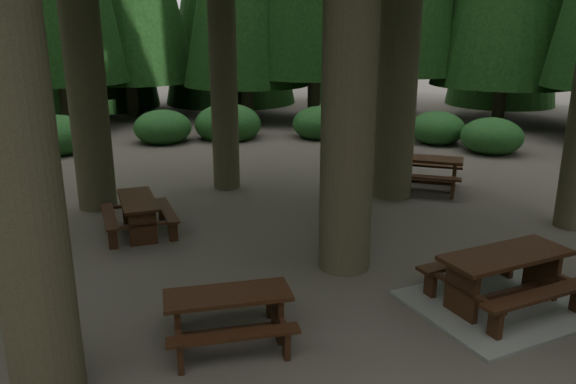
{
  "coord_description": "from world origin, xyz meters",
  "views": [
    {
      "loc": [
        -0.34,
        -8.31,
        3.82
      ],
      "look_at": [
        -0.11,
        0.81,
        1.1
      ],
      "focal_mm": 35.0,
      "sensor_mm": 36.0,
      "label": 1
    }
  ],
  "objects_px": {
    "picnic_table_a": "(502,288)",
    "picnic_table_e": "(228,310)",
    "picnic_table_d": "(424,168)",
    "picnic_table_b": "(138,210)"
  },
  "relations": [
    {
      "from": "picnic_table_a",
      "to": "picnic_table_e",
      "type": "distance_m",
      "value": 3.86
    },
    {
      "from": "picnic_table_e",
      "to": "picnic_table_d",
      "type": "bearing_deg",
      "value": 46.59
    },
    {
      "from": "picnic_table_b",
      "to": "picnic_table_d",
      "type": "xyz_separation_m",
      "value": [
        6.18,
        2.87,
        0.06
      ]
    },
    {
      "from": "picnic_table_b",
      "to": "picnic_table_e",
      "type": "xyz_separation_m",
      "value": [
        1.99,
        -3.9,
        -0.01
      ]
    },
    {
      "from": "picnic_table_b",
      "to": "picnic_table_e",
      "type": "relative_size",
      "value": 1.09
    },
    {
      "from": "picnic_table_e",
      "to": "picnic_table_b",
      "type": "bearing_deg",
      "value": 105.45
    },
    {
      "from": "picnic_table_d",
      "to": "picnic_table_e",
      "type": "bearing_deg",
      "value": -102.42
    },
    {
      "from": "picnic_table_a",
      "to": "picnic_table_e",
      "type": "xyz_separation_m",
      "value": [
        -3.77,
        -0.82,
        0.17
      ]
    },
    {
      "from": "picnic_table_b",
      "to": "picnic_table_d",
      "type": "height_order",
      "value": "picnic_table_d"
    },
    {
      "from": "picnic_table_d",
      "to": "picnic_table_e",
      "type": "distance_m",
      "value": 7.96
    }
  ]
}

